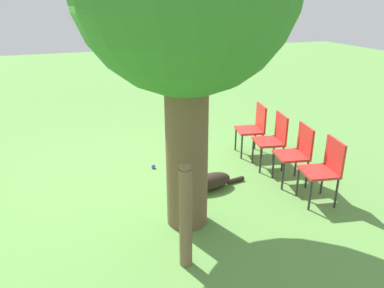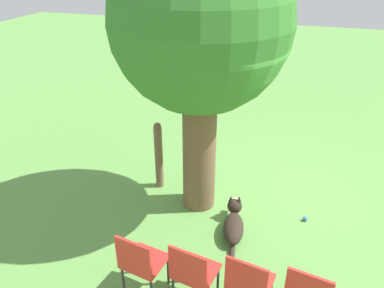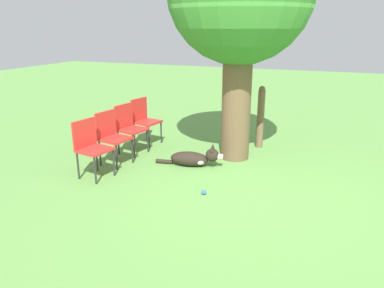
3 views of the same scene
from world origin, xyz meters
name	(u,v)px [view 2 (image 2 of 3)]	position (x,y,z in m)	size (l,w,h in m)	color
ground_plane	(262,199)	(0.00, 0.00, 0.00)	(30.00, 30.00, 0.00)	#609947
oak_tree	(201,28)	(-0.37, 0.95, 2.67)	(2.30, 2.30, 3.89)	brown
dog	(234,223)	(-0.87, 0.31, 0.13)	(1.13, 0.37, 0.39)	#2D231C
fence_post	(159,155)	(-0.10, 1.70, 0.59)	(0.13, 0.13, 1.16)	brown
red_chair_1	(248,282)	(-2.18, -0.08, 0.51)	(0.49, 0.51, 0.88)	red
red_chair_2	(193,271)	(-2.21, 0.52, 0.51)	(0.49, 0.51, 0.88)	red
red_chair_3	(140,261)	(-2.23, 1.11, 0.51)	(0.49, 0.51, 0.88)	red
tennis_ball	(305,219)	(-0.36, -0.66, 0.03)	(0.07, 0.07, 0.07)	blue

